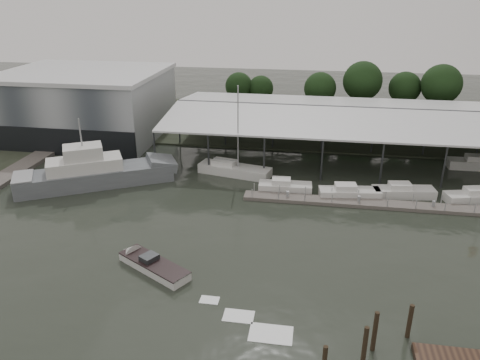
# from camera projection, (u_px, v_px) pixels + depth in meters

# --- Properties ---
(ground) EXTENTS (200.00, 200.00, 0.00)m
(ground) POSITION_uv_depth(u_px,v_px,m) (219.00, 238.00, 45.73)
(ground) COLOR #262B23
(ground) RESTS_ON ground
(land_strip_far) EXTENTS (140.00, 30.00, 0.30)m
(land_strip_far) POSITION_uv_depth(u_px,v_px,m) (266.00, 122.00, 83.94)
(land_strip_far) COLOR #3A4130
(land_strip_far) RESTS_ON ground
(land_strip_west) EXTENTS (20.00, 40.00, 0.30)m
(land_strip_west) POSITION_uv_depth(u_px,v_px,m) (23.00, 131.00, 78.97)
(land_strip_west) COLOR #3A4130
(land_strip_west) RESTS_ON ground
(storage_warehouse) EXTENTS (24.50, 20.50, 10.50)m
(storage_warehouse) POSITION_uv_depth(u_px,v_px,m) (86.00, 103.00, 75.13)
(storage_warehouse) COLOR #979DA1
(storage_warehouse) RESTS_ON ground
(covered_boat_shed) EXTENTS (58.24, 24.00, 6.96)m
(covered_boat_shed) POSITION_uv_depth(u_px,v_px,m) (375.00, 113.00, 66.33)
(covered_boat_shed) COLOR silver
(covered_boat_shed) RESTS_ON ground
(trawler_dock) EXTENTS (3.00, 18.00, 0.50)m
(trawler_dock) POSITION_uv_depth(u_px,v_px,m) (22.00, 167.00, 62.86)
(trawler_dock) COLOR #655F59
(trawler_dock) RESTS_ON ground
(floating_dock) EXTENTS (28.00, 2.00, 1.40)m
(floating_dock) POSITION_uv_depth(u_px,v_px,m) (368.00, 203.00, 52.52)
(floating_dock) COLOR #655F59
(floating_dock) RESTS_ON ground
(grey_trawler) EXTENTS (18.88, 13.00, 8.84)m
(grey_trawler) POSITION_uv_depth(u_px,v_px,m) (97.00, 173.00, 57.42)
(grey_trawler) COLOR slate
(grey_trawler) RESTS_ON ground
(white_sailboat) EXTENTS (9.85, 4.64, 11.90)m
(white_sailboat) POSITION_uv_depth(u_px,v_px,m) (234.00, 170.00, 60.94)
(white_sailboat) COLOR silver
(white_sailboat) RESTS_ON ground
(speedboat_underway) EXTENTS (17.01, 10.75, 2.00)m
(speedboat_underway) POSITION_uv_depth(u_px,v_px,m) (149.00, 263.00, 40.88)
(speedboat_underway) COLOR silver
(speedboat_underway) RESTS_ON ground
(moored_cruiser_0) EXTENTS (6.37, 2.46, 1.70)m
(moored_cruiser_0) POSITION_uv_depth(u_px,v_px,m) (285.00, 187.00, 55.83)
(moored_cruiser_0) COLOR silver
(moored_cruiser_0) RESTS_ON ground
(moored_cruiser_1) EXTENTS (7.22, 3.06, 1.70)m
(moored_cruiser_1) POSITION_uv_depth(u_px,v_px,m) (349.00, 193.00, 54.27)
(moored_cruiser_1) COLOR silver
(moored_cruiser_1) RESTS_ON ground
(moored_cruiser_2) EXTENTS (7.30, 3.15, 1.70)m
(moored_cruiser_2) POSITION_uv_depth(u_px,v_px,m) (403.00, 191.00, 54.57)
(moored_cruiser_2) COLOR silver
(moored_cruiser_2) RESTS_ON ground
(horizon_tree_line) EXTENTS (67.22, 8.76, 10.48)m
(horizon_tree_line) POSITION_uv_depth(u_px,v_px,m) (411.00, 88.00, 83.04)
(horizon_tree_line) COLOR black
(horizon_tree_line) RESTS_ON ground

